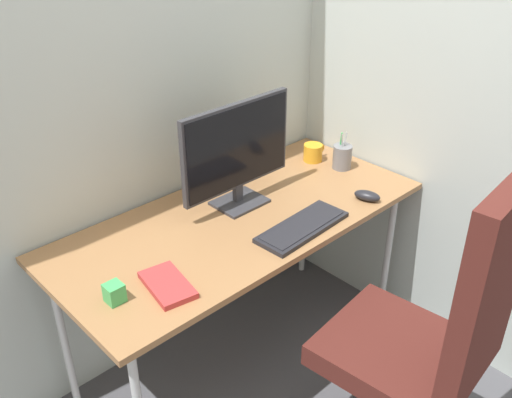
% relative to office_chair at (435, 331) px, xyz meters
% --- Properties ---
extents(ground_plane, '(8.00, 8.00, 0.00)m').
position_rel_office_chair_xyz_m(ground_plane, '(-0.12, 0.82, -0.62)').
color(ground_plane, '#4C4C51').
extents(wall_back, '(3.03, 0.04, 2.80)m').
position_rel_office_chair_xyz_m(wall_back, '(-0.12, 1.19, 0.78)').
color(wall_back, '#B7C1BC').
rests_on(wall_back, ground_plane).
extents(wall_side_right, '(0.04, 2.19, 2.80)m').
position_rel_office_chair_xyz_m(wall_side_right, '(0.67, 0.60, 0.78)').
color(wall_side_right, '#B7C1BC').
rests_on(wall_side_right, ground_plane).
extents(desk, '(1.52, 0.68, 0.75)m').
position_rel_office_chair_xyz_m(desk, '(-0.12, 0.82, 0.08)').
color(desk, '#996B42').
rests_on(desk, ground_plane).
extents(office_chair, '(0.55, 0.58, 1.21)m').
position_rel_office_chair_xyz_m(office_chair, '(0.00, 0.00, 0.00)').
color(office_chair, black).
rests_on(office_chair, ground_plane).
extents(monitor, '(0.53, 0.16, 0.43)m').
position_rel_office_chair_xyz_m(monitor, '(-0.05, 0.91, 0.36)').
color(monitor, '#333338').
rests_on(monitor, desk).
extents(keyboard, '(0.40, 0.17, 0.02)m').
position_rel_office_chair_xyz_m(keyboard, '(-0.01, 0.59, 0.13)').
color(keyboard, black).
rests_on(keyboard, desk).
extents(mouse, '(0.09, 0.12, 0.04)m').
position_rel_office_chair_xyz_m(mouse, '(0.35, 0.56, 0.14)').
color(mouse, black).
rests_on(mouse, desk).
extents(pen_holder, '(0.09, 0.09, 0.17)m').
position_rel_office_chair_xyz_m(pen_holder, '(0.51, 0.82, 0.18)').
color(pen_holder, slate).
rests_on(pen_holder, desk).
extents(notebook, '(0.16, 0.23, 0.02)m').
position_rel_office_chair_xyz_m(notebook, '(-0.59, 0.65, 0.13)').
color(notebook, '#B23333').
rests_on(notebook, desk).
extents(coffee_mug, '(0.12, 0.09, 0.08)m').
position_rel_office_chair_xyz_m(coffee_mug, '(0.47, 0.96, 0.16)').
color(coffee_mug, orange).
rests_on(coffee_mug, desk).
extents(desk_clamp_accessory, '(0.06, 0.06, 0.06)m').
position_rel_office_chair_xyz_m(desk_clamp_accessory, '(-0.75, 0.71, 0.16)').
color(desk_clamp_accessory, '#3FAD59').
rests_on(desk_clamp_accessory, desk).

